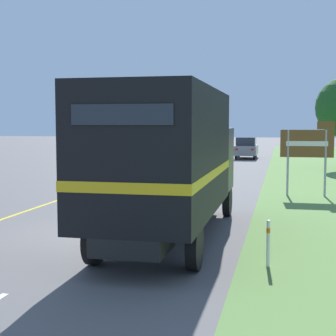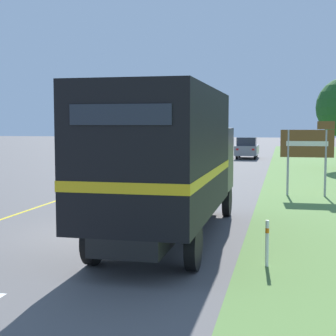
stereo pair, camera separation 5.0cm
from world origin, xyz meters
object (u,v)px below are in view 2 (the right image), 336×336
(horse_trailer_truck, at_px, (169,159))
(lead_car_white_ahead, at_px, (224,141))
(lead_car_grey_ahead, at_px, (247,148))
(lead_car_white, at_px, (158,160))
(highway_sign, at_px, (308,147))
(delineator_post, at_px, (267,242))

(horse_trailer_truck, bearing_deg, lead_car_white_ahead, 94.69)
(lead_car_grey_ahead, bearing_deg, lead_car_white, -100.72)
(horse_trailer_truck, relative_size, highway_sign, 2.77)
(horse_trailer_truck, height_order, lead_car_grey_ahead, horse_trailer_truck)
(lead_car_white, bearing_deg, lead_car_white_ahead, 90.37)
(highway_sign, bearing_deg, horse_trailer_truck, -112.50)
(lead_car_white, height_order, highway_sign, highway_sign)
(delineator_post, bearing_deg, lead_car_white_ahead, 97.41)
(highway_sign, xyz_separation_m, delineator_post, (-1.26, -10.80, -1.48))
(lead_car_white, xyz_separation_m, delineator_post, (6.01, -15.37, -0.52))
(horse_trailer_truck, height_order, delineator_post, horse_trailer_truck)
(lead_car_white_ahead, bearing_deg, delineator_post, -82.59)
(lead_car_white, xyz_separation_m, highway_sign, (7.27, -4.58, 0.96))
(lead_car_white, distance_m, delineator_post, 16.51)
(lead_car_white, height_order, lead_car_grey_ahead, lead_car_white)
(lead_car_white_ahead, bearing_deg, highway_sign, -78.58)
(highway_sign, bearing_deg, delineator_post, -96.65)
(delineator_post, bearing_deg, highway_sign, 83.35)
(horse_trailer_truck, relative_size, lead_car_white, 2.01)
(horse_trailer_truck, distance_m, lead_car_white_ahead, 46.19)
(lead_car_white, height_order, lead_car_white_ahead, lead_car_white)
(horse_trailer_truck, xyz_separation_m, lead_car_grey_ahead, (-0.22, 31.21, -1.13))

